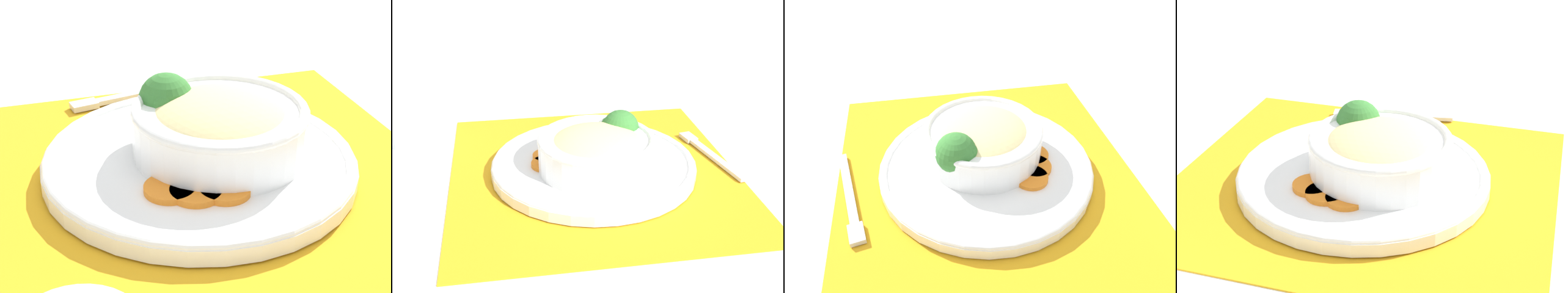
% 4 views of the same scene
% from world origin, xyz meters
% --- Properties ---
extents(ground_plane, '(4.00, 4.00, 0.00)m').
position_xyz_m(ground_plane, '(0.00, 0.00, 0.00)').
color(ground_plane, white).
extents(placemat, '(0.46, 0.49, 0.00)m').
position_xyz_m(placemat, '(0.00, 0.00, 0.00)').
color(placemat, orange).
rests_on(placemat, ground_plane).
extents(plate, '(0.32, 0.32, 0.02)m').
position_xyz_m(plate, '(0.00, 0.00, 0.02)').
color(plate, white).
rests_on(plate, placemat).
extents(bowl, '(0.18, 0.18, 0.06)m').
position_xyz_m(bowl, '(0.00, -0.02, 0.05)').
color(bowl, white).
rests_on(bowl, plate).
extents(broccoli_floret, '(0.06, 0.06, 0.07)m').
position_xyz_m(broccoli_floret, '(0.05, 0.02, 0.06)').
color(broccoli_floret, '#84AD5B').
rests_on(broccoli_floret, plate).
extents(carrot_slice_near, '(0.05, 0.05, 0.01)m').
position_xyz_m(carrot_slice_near, '(-0.06, 0.05, 0.02)').
color(carrot_slice_near, orange).
rests_on(carrot_slice_near, plate).
extents(carrot_slice_middle, '(0.05, 0.05, 0.01)m').
position_xyz_m(carrot_slice_middle, '(-0.07, 0.03, 0.02)').
color(carrot_slice_middle, orange).
rests_on(carrot_slice_middle, plate).
extents(carrot_slice_far, '(0.05, 0.05, 0.01)m').
position_xyz_m(carrot_slice_far, '(-0.07, 0.00, 0.02)').
color(carrot_slice_far, orange).
rests_on(carrot_slice_far, plate).
extents(fork, '(0.05, 0.18, 0.01)m').
position_xyz_m(fork, '(0.20, 0.03, 0.01)').
color(fork, silver).
rests_on(fork, placemat).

